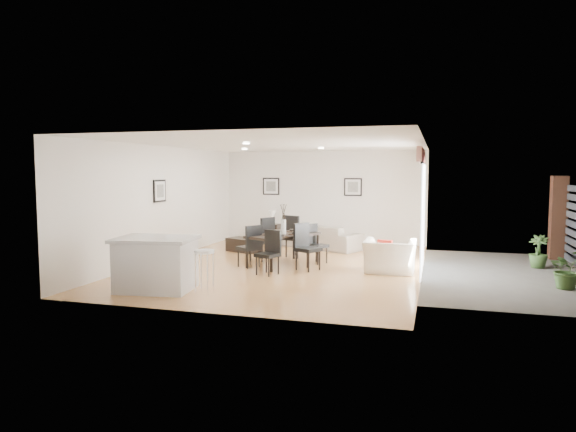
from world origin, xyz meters
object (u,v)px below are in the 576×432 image
(dining_table, at_px, (283,237))
(coffee_table, at_px, (244,245))
(sofa, at_px, (321,236))
(dining_chair_wfar, at_px, (264,237))
(bar_stool, at_px, (204,256))
(dining_chair_head, at_px, (270,250))
(side_table, at_px, (272,233))
(dining_chair_foot, at_px, (294,234))
(dining_chair_wnear, at_px, (251,244))
(kitchen_island, at_px, (156,263))
(dining_chair_enear, at_px, (305,244))
(armchair, at_px, (390,256))
(dining_chair_efar, at_px, (314,241))

(dining_table, relative_size, coffee_table, 2.14)
(sofa, distance_m, dining_chair_wfar, 2.47)
(bar_stool, bearing_deg, dining_chair_head, 73.94)
(dining_chair_head, xyz_separation_m, side_table, (-1.42, 4.52, -0.23))
(dining_chair_wfar, relative_size, dining_chair_foot, 1.00)
(dining_chair_wnear, xyz_separation_m, kitchen_island, (-0.85, -2.51, -0.04))
(dining_chair_wfar, xyz_separation_m, side_table, (-0.80, 3.08, -0.31))
(side_table, bearing_deg, dining_table, -68.13)
(dining_table, xyz_separation_m, dining_chair_enear, (0.60, -0.38, -0.07))
(dining_chair_wfar, distance_m, dining_chair_enear, 1.42)
(dining_chair_wnear, distance_m, dining_chair_enear, 1.21)
(sofa, distance_m, kitchen_island, 5.92)
(dining_table, height_order, side_table, dining_table)
(sofa, xyz_separation_m, side_table, (-1.66, 0.78, -0.06))
(coffee_table, height_order, side_table, side_table)
(kitchen_island, bearing_deg, dining_chair_enear, 43.64)
(armchair, distance_m, dining_chair_wfar, 3.03)
(dining_chair_head, bearing_deg, dining_chair_wfar, 133.64)
(dining_chair_wfar, xyz_separation_m, dining_chair_head, (0.62, -1.44, -0.07))
(armchair, xyz_separation_m, dining_chair_wfar, (-2.97, 0.58, 0.24))
(coffee_table, bearing_deg, dining_chair_head, -37.26)
(side_table, xyz_separation_m, kitchen_island, (-0.07, -6.44, 0.21))
(dining_chair_foot, bearing_deg, sofa, -75.24)
(dining_chair_efar, bearing_deg, dining_chair_head, -174.10)
(dining_chair_head, bearing_deg, dining_chair_wnear, 157.56)
(side_table, bearing_deg, dining_chair_foot, -60.81)
(dining_chair_wfar, distance_m, dining_chair_efar, 1.20)
(armchair, height_order, dining_chair_wfar, dining_chair_wfar)
(armchair, bearing_deg, side_table, -44.10)
(dining_chair_head, bearing_deg, side_table, 127.81)
(armchair, bearing_deg, kitchen_island, 35.99)
(bar_stool, bearing_deg, sofa, 82.03)
(dining_chair_enear, bearing_deg, kitchen_island, 169.02)
(dining_chair_wfar, xyz_separation_m, kitchen_island, (-0.87, -3.36, -0.10))
(coffee_table, height_order, kitchen_island, kitchen_island)
(dining_chair_wfar, xyz_separation_m, coffee_table, (-0.97, 1.20, -0.40))
(kitchen_island, bearing_deg, coffee_table, 83.38)
(dining_chair_wfar, bearing_deg, sofa, -178.91)
(dining_chair_enear, distance_m, bar_stool, 2.82)
(dining_chair_wnear, xyz_separation_m, coffee_table, (-0.95, 2.05, -0.35))
(sofa, bearing_deg, kitchen_island, 96.49)
(sofa, distance_m, side_table, 1.83)
(dining_chair_wnear, height_order, dining_chair_efar, dining_chair_wnear)
(armchair, distance_m, coffee_table, 4.32)
(dining_chair_wfar, distance_m, dining_chair_foot, 0.86)
(coffee_table, distance_m, kitchen_island, 4.57)
(dining_chair_wnear, relative_size, coffee_table, 1.06)
(dining_chair_efar, bearing_deg, dining_table, 153.91)
(dining_chair_enear, xyz_separation_m, kitchen_island, (-2.06, -2.59, -0.08))
(sofa, relative_size, coffee_table, 2.56)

